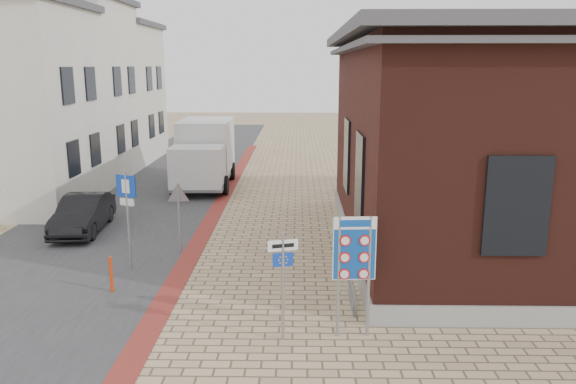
% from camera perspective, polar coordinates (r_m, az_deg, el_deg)
% --- Properties ---
extents(ground, '(120.00, 120.00, 0.00)m').
position_cam_1_polar(ground, '(12.25, -5.40, -15.29)').
color(ground, tan).
rests_on(ground, ground).
extents(road_strip, '(7.00, 60.00, 0.02)m').
position_cam_1_polar(road_strip, '(27.24, -13.49, 0.21)').
color(road_strip, '#38383A').
rests_on(road_strip, ground).
extents(curb_strip, '(0.60, 40.00, 0.02)m').
position_cam_1_polar(curb_strip, '(21.77, -7.77, -2.65)').
color(curb_strip, maroon).
rests_on(curb_strip, ground).
extents(brick_building, '(13.00, 13.00, 6.80)m').
position_cam_1_polar(brick_building, '(19.47, 24.36, 4.94)').
color(brick_building, gray).
rests_on(brick_building, ground).
extents(townhouse_mid, '(7.40, 6.40, 9.10)m').
position_cam_1_polar(townhouse_mid, '(31.29, -22.48, 9.62)').
color(townhouse_mid, beige).
rests_on(townhouse_mid, ground).
extents(townhouse_far, '(7.40, 6.40, 8.30)m').
position_cam_1_polar(townhouse_far, '(36.89, -18.75, 9.61)').
color(townhouse_far, beige).
rests_on(townhouse_far, ground).
extents(bike_rack, '(0.08, 1.80, 0.60)m').
position_cam_1_polar(bike_rack, '(14.12, 6.51, -10.20)').
color(bike_rack, slate).
rests_on(bike_rack, ground).
extents(sedan, '(1.66, 3.99, 1.29)m').
position_cam_1_polar(sedan, '(21.06, -20.10, -2.09)').
color(sedan, black).
rests_on(sedan, ground).
extents(box_truck, '(2.71, 6.07, 3.14)m').
position_cam_1_polar(box_truck, '(27.43, -8.49, 3.94)').
color(box_truck, slate).
rests_on(box_truck, ground).
extents(border_sign, '(0.92, 0.11, 2.69)m').
position_cam_1_polar(border_sign, '(11.94, 6.76, -6.02)').
color(border_sign, gray).
rests_on(border_sign, ground).
extents(essen_sign, '(0.63, 0.21, 2.37)m').
position_cam_1_polar(essen_sign, '(11.81, -0.52, -7.98)').
color(essen_sign, gray).
rests_on(essen_sign, ground).
extents(parking_sign, '(0.60, 0.25, 2.85)m').
position_cam_1_polar(parking_sign, '(16.42, -16.03, -1.06)').
color(parking_sign, gray).
rests_on(parking_sign, ground).
extents(yield_sign, '(0.78, 0.14, 2.19)m').
position_cam_1_polar(yield_sign, '(17.62, -11.06, -0.93)').
color(yield_sign, gray).
rests_on(yield_sign, ground).
extents(bollard, '(0.10, 0.10, 0.97)m').
position_cam_1_polar(bollard, '(15.30, -17.52, -8.00)').
color(bollard, red).
rests_on(bollard, ground).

